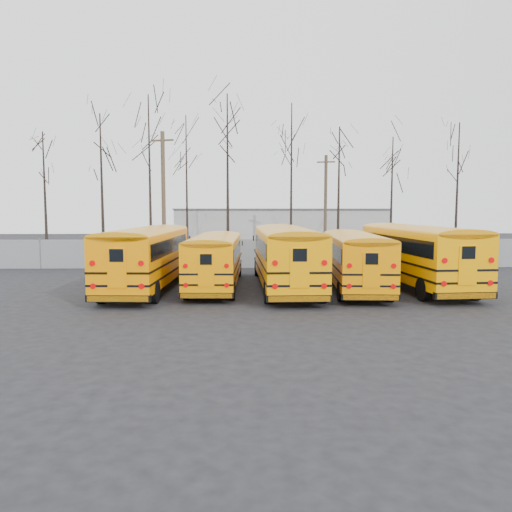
{
  "coord_description": "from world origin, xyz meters",
  "views": [
    {
      "loc": [
        -2.06,
        -22.53,
        4.12
      ],
      "look_at": [
        -1.35,
        3.92,
        1.6
      ],
      "focal_mm": 35.0,
      "sensor_mm": 36.0,
      "label": 1
    }
  ],
  "objects_px": {
    "bus_a": "(147,253)",
    "bus_b": "(215,256)",
    "bus_d": "(355,256)",
    "utility_pole_left": "(164,196)",
    "bus_e": "(415,251)",
    "bus_c": "(286,252)",
    "utility_pole_right": "(325,205)"
  },
  "relations": [
    {
      "from": "bus_c",
      "to": "bus_e",
      "type": "relative_size",
      "value": 0.97
    },
    {
      "from": "bus_a",
      "to": "bus_e",
      "type": "xyz_separation_m",
      "value": [
        13.82,
        0.36,
        0.05
      ]
    },
    {
      "from": "bus_d",
      "to": "utility_pole_left",
      "type": "relative_size",
      "value": 1.09
    },
    {
      "from": "bus_a",
      "to": "bus_b",
      "type": "distance_m",
      "value": 3.44
    },
    {
      "from": "bus_b",
      "to": "bus_c",
      "type": "height_order",
      "value": "bus_c"
    },
    {
      "from": "bus_e",
      "to": "bus_c",
      "type": "bearing_deg",
      "value": -179.6
    },
    {
      "from": "utility_pole_left",
      "to": "utility_pole_right",
      "type": "distance_m",
      "value": 14.07
    },
    {
      "from": "bus_a",
      "to": "bus_b",
      "type": "relative_size",
      "value": 1.14
    },
    {
      "from": "utility_pole_right",
      "to": "utility_pole_left",
      "type": "bearing_deg",
      "value": -143.02
    },
    {
      "from": "bus_b",
      "to": "utility_pole_left",
      "type": "distance_m",
      "value": 13.32
    },
    {
      "from": "utility_pole_left",
      "to": "utility_pole_right",
      "type": "bearing_deg",
      "value": 39.34
    },
    {
      "from": "bus_e",
      "to": "utility_pole_right",
      "type": "xyz_separation_m",
      "value": [
        -1.86,
        17.31,
        2.51
      ]
    },
    {
      "from": "bus_b",
      "to": "bus_d",
      "type": "xyz_separation_m",
      "value": [
        7.1,
        -0.54,
        0.06
      ]
    },
    {
      "from": "bus_a",
      "to": "bus_c",
      "type": "bearing_deg",
      "value": 1.49
    },
    {
      "from": "bus_b",
      "to": "bus_e",
      "type": "distance_m",
      "value": 10.41
    },
    {
      "from": "bus_a",
      "to": "bus_c",
      "type": "relative_size",
      "value": 1.0
    },
    {
      "from": "bus_a",
      "to": "bus_d",
      "type": "xyz_separation_m",
      "value": [
        10.51,
        -0.21,
        -0.16
      ]
    },
    {
      "from": "bus_b",
      "to": "utility_pole_right",
      "type": "relative_size",
      "value": 1.18
    },
    {
      "from": "bus_a",
      "to": "bus_d",
      "type": "bearing_deg",
      "value": 1.79
    },
    {
      "from": "bus_b",
      "to": "utility_pole_left",
      "type": "bearing_deg",
      "value": 112.26
    },
    {
      "from": "bus_b",
      "to": "bus_c",
      "type": "xyz_separation_m",
      "value": [
        3.6,
        -0.51,
        0.24
      ]
    },
    {
      "from": "utility_pole_right",
      "to": "bus_e",
      "type": "bearing_deg",
      "value": -68.83
    },
    {
      "from": "bus_b",
      "to": "utility_pole_left",
      "type": "xyz_separation_m",
      "value": [
        -4.49,
        12.08,
        3.37
      ]
    },
    {
      "from": "bus_e",
      "to": "utility_pole_left",
      "type": "distance_m",
      "value": 19.41
    },
    {
      "from": "bus_e",
      "to": "bus_a",
      "type": "bearing_deg",
      "value": 177.41
    },
    {
      "from": "bus_b",
      "to": "utility_pole_right",
      "type": "bearing_deg",
      "value": 65.6
    },
    {
      "from": "bus_a",
      "to": "bus_d",
      "type": "height_order",
      "value": "bus_a"
    },
    {
      "from": "bus_c",
      "to": "bus_e",
      "type": "height_order",
      "value": "bus_e"
    },
    {
      "from": "bus_b",
      "to": "bus_e",
      "type": "height_order",
      "value": "bus_e"
    },
    {
      "from": "bus_a",
      "to": "bus_d",
      "type": "relative_size",
      "value": 1.09
    },
    {
      "from": "bus_c",
      "to": "bus_d",
      "type": "relative_size",
      "value": 1.09
    },
    {
      "from": "bus_a",
      "to": "utility_pole_left",
      "type": "relative_size",
      "value": 1.19
    }
  ]
}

